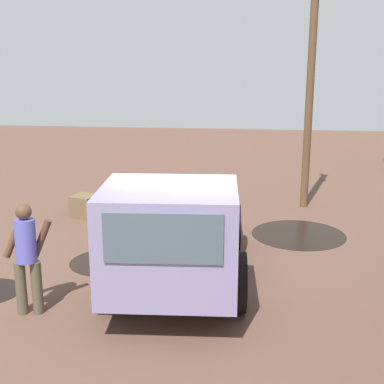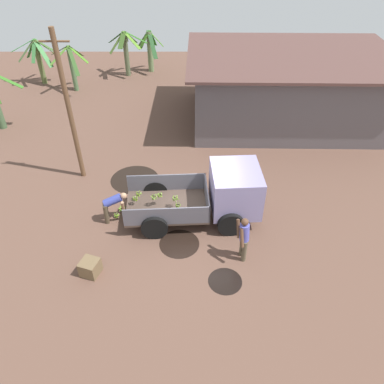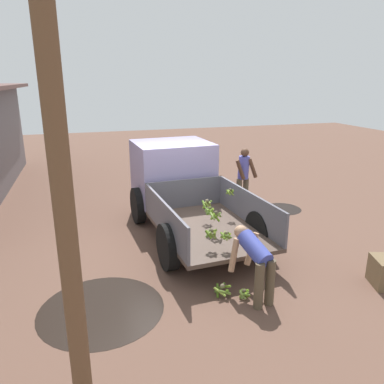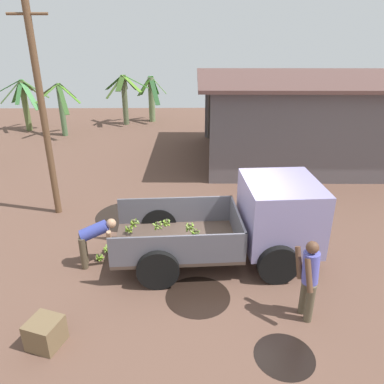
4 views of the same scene
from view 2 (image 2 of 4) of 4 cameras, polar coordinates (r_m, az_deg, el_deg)
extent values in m
plane|color=brown|center=(13.61, 1.11, -3.11)|extent=(36.00, 36.00, 0.00)
cylinder|color=black|center=(11.50, 5.06, -13.38)|extent=(1.02, 1.02, 0.01)
cylinder|color=black|center=(12.47, -1.95, -7.88)|extent=(1.33, 1.33, 0.01)
cylinder|color=black|center=(15.35, -8.72, 1.92)|extent=(1.95, 1.95, 0.01)
cube|color=#4B3B32|center=(13.12, -3.81, -2.24)|extent=(2.94, 2.06, 0.08)
cube|color=#5A5863|center=(13.61, -3.90, 1.49)|extent=(2.83, 0.21, 0.67)
cube|color=#5A5863|center=(12.18, -3.87, -3.72)|extent=(2.83, 0.21, 0.67)
cube|color=#5A5863|center=(12.93, 2.29, -0.75)|extent=(0.16, 1.90, 0.67)
cube|color=#8F85B6|center=(12.84, 6.59, 0.53)|extent=(1.73, 1.95, 1.48)
cube|color=#4C606B|center=(12.82, 10.32, 1.70)|extent=(0.11, 1.49, 0.65)
cylinder|color=black|center=(14.02, 4.81, 0.56)|extent=(0.90, 0.27, 0.89)
cylinder|color=black|center=(12.55, 5.91, -4.92)|extent=(0.90, 0.27, 0.89)
cylinder|color=black|center=(13.93, -5.57, 0.20)|extent=(0.90, 0.27, 0.89)
cylinder|color=black|center=(12.44, -5.75, -5.38)|extent=(0.90, 0.27, 0.89)
sphere|color=#494230|center=(12.84, -4.93, -0.25)|extent=(0.06, 0.06, 0.06)
cylinder|color=#83A043|center=(12.90, -4.77, -0.38)|extent=(0.12, 0.11, 0.14)
cylinder|color=olive|center=(12.91, -4.90, -0.32)|extent=(0.13, 0.04, 0.13)
cylinder|color=#789E45|center=(12.90, -5.04, -0.35)|extent=(0.12, 0.11, 0.14)
cylinder|color=#7BA437|center=(12.88, -5.10, -0.48)|extent=(0.04, 0.12, 0.15)
cylinder|color=#79A633|center=(12.84, -5.08, -0.55)|extent=(0.13, 0.12, 0.13)
cylinder|color=#88AB2F|center=(12.83, -4.88, -0.59)|extent=(0.14, 0.06, 0.13)
cylinder|color=olive|center=(12.84, -4.78, -0.56)|extent=(0.12, 0.11, 0.14)
cylinder|color=olive|center=(12.86, -4.65, -0.39)|extent=(0.05, 0.16, 0.11)
sphere|color=brown|center=(12.72, -2.59, -0.74)|extent=(0.08, 0.08, 0.08)
cylinder|color=olive|center=(12.72, -2.35, -1.11)|extent=(0.15, 0.16, 0.16)
cylinder|color=olive|center=(12.79, -2.37, -0.96)|extent=(0.11, 0.15, 0.19)
cylinder|color=#77A539|center=(12.81, -2.62, -0.80)|extent=(0.18, 0.07, 0.16)
cylinder|color=olive|center=(12.77, -2.85, -0.99)|extent=(0.06, 0.17, 0.17)
cylinder|color=olive|center=(12.72, -2.71, -1.16)|extent=(0.17, 0.11, 0.17)
sphere|color=brown|center=(13.19, -8.17, -0.04)|extent=(0.08, 0.08, 0.08)
cylinder|color=olive|center=(13.25, -7.92, -0.16)|extent=(0.13, 0.16, 0.15)
cylinder|color=#587B1C|center=(13.27, -8.22, -0.06)|extent=(0.18, 0.11, 0.14)
cylinder|color=olive|center=(13.24, -8.37, -0.29)|extent=(0.06, 0.16, 0.16)
cylinder|color=olive|center=(13.19, -8.24, -0.41)|extent=(0.17, 0.09, 0.16)
cylinder|color=olive|center=(13.18, -7.91, -0.30)|extent=(0.14, 0.17, 0.12)
sphere|color=#4B4431|center=(12.83, -5.80, -0.53)|extent=(0.08, 0.08, 0.08)
cylinder|color=olive|center=(12.89, -5.52, -0.69)|extent=(0.11, 0.17, 0.16)
cylinder|color=#85A745|center=(12.92, -5.80, -0.51)|extent=(0.19, 0.06, 0.13)
cylinder|color=#619020|center=(12.89, -5.99, -0.79)|extent=(0.06, 0.15, 0.18)
cylinder|color=olive|center=(12.81, -6.00, -0.88)|extent=(0.18, 0.14, 0.12)
cylinder|color=olive|center=(12.83, -5.64, -0.91)|extent=(0.15, 0.13, 0.16)
sphere|color=#463F2E|center=(12.17, -2.18, -1.83)|extent=(0.07, 0.07, 0.07)
cylinder|color=olive|center=(12.24, -2.26, -1.86)|extent=(0.14, 0.08, 0.12)
cylinder|color=olive|center=(12.21, -2.40, -2.04)|extent=(0.04, 0.13, 0.13)
cylinder|color=#5C841E|center=(12.16, -2.24, -2.17)|extent=(0.14, 0.07, 0.12)
cylinder|color=olive|center=(12.18, -1.97, -2.10)|extent=(0.10, 0.14, 0.12)
cylinder|color=olive|center=(12.22, -1.96, -1.90)|extent=(0.11, 0.14, 0.11)
sphere|color=brown|center=(13.04, -8.68, -0.83)|extent=(0.07, 0.07, 0.07)
cylinder|color=#5C7634|center=(13.06, -8.46, -1.07)|extent=(0.08, 0.14, 0.13)
cylinder|color=olive|center=(13.09, -8.43, -0.90)|extent=(0.11, 0.15, 0.11)
cylinder|color=#5C871D|center=(13.12, -8.65, -0.79)|extent=(0.16, 0.05, 0.10)
cylinder|color=#8BAA4A|center=(13.11, -8.80, -0.90)|extent=(0.13, 0.13, 0.13)
cylinder|color=#537923|center=(13.07, -8.94, -0.99)|extent=(0.06, 0.16, 0.10)
cylinder|color=olive|center=(13.06, -8.79, -1.14)|extent=(0.13, 0.10, 0.14)
cylinder|color=olive|center=(13.04, -8.63, -1.16)|extent=(0.14, 0.07, 0.14)
cube|color=#5C5559|center=(21.22, 26.88, 13.77)|extent=(0.22, 6.15, 3.13)
cube|color=#5C5559|center=(22.49, 13.07, 18.08)|extent=(9.19, 0.28, 3.13)
cube|color=#5C5559|center=(17.07, 16.35, 10.92)|extent=(9.19, 0.28, 3.13)
cube|color=brown|center=(19.18, 15.31, 19.44)|extent=(10.12, 7.14, 0.12)
cylinder|color=#3F3833|center=(21.86, 1.21, 18.42)|extent=(0.16, 0.16, 3.13)
cylinder|color=#3F3833|center=(16.66, 1.16, 11.80)|extent=(0.16, 0.16, 3.13)
cylinder|color=brown|center=(14.62, -18.17, 11.70)|extent=(0.18, 0.18, 5.79)
cylinder|color=brown|center=(13.78, -20.27, 20.75)|extent=(1.00, 0.07, 0.07)
cube|color=#356F21|center=(19.80, -26.77, 15.16)|extent=(1.53, 0.33, 0.91)
cylinder|color=#566242|center=(25.08, -9.97, 19.94)|extent=(0.30, 0.30, 2.64)
cube|color=#2F651F|center=(24.72, -8.58, 22.28)|extent=(1.36, 0.29, 0.73)
cube|color=#284D1F|center=(25.24, -9.38, 22.27)|extent=(0.75, 1.10, 0.96)
cube|color=#4E713A|center=(25.25, -10.16, 22.28)|extent=(0.36, 0.95, 0.88)
cube|color=#1D5316|center=(25.28, -11.43, 22.14)|extent=(1.27, 1.00, 0.90)
cube|color=#4B6628|center=(24.70, -11.37, 21.41)|extent=(1.05, 0.75, 1.19)
cube|color=#314D1D|center=(24.31, -10.63, 21.80)|extent=(0.45, 1.10, 0.73)
cube|color=#538525|center=(24.29, -9.14, 21.87)|extent=(1.15, 1.06, 0.79)
cylinder|color=#5B6C39|center=(25.22, -22.17, 17.84)|extent=(0.30, 0.30, 2.56)
cube|color=#3C5F2A|center=(24.86, -21.21, 19.93)|extent=(1.27, 0.51, 0.96)
cube|color=#528229|center=(25.16, -21.56, 19.91)|extent=(0.92, 0.89, 1.06)
cube|color=#34542A|center=(25.43, -22.23, 20.35)|extent=(0.27, 1.16, 0.72)
cube|color=#347735|center=(25.45, -23.33, 19.43)|extent=(1.01, 0.77, 1.27)
cube|color=#267925|center=(25.26, -24.38, 19.67)|extent=(1.54, 0.34, 0.75)
cube|color=#425C2F|center=(24.88, -23.92, 19.10)|extent=(1.09, 0.83, 1.11)
cube|color=#366E36|center=(24.63, -22.98, 19.14)|extent=(0.27, 0.86, 1.11)
cube|color=#478948|center=(24.60, -21.75, 19.03)|extent=(1.05, 0.86, 1.43)
cylinder|color=#677E50|center=(25.60, -6.39, 20.46)|extent=(0.35, 0.35, 2.49)
cube|color=#437920|center=(25.35, -5.48, 22.24)|extent=(0.88, 0.24, 0.99)
cube|color=#257E20|center=(25.72, -6.12, 22.29)|extent=(0.55, 0.85, 1.12)
cube|color=#498446|center=(25.81, -7.41, 22.15)|extent=(0.99, 0.94, 1.21)
cube|color=#325E18|center=(25.13, -7.25, 22.04)|extent=(0.70, 0.71, 0.94)
cube|color=#264F26|center=(24.96, -6.07, 21.41)|extent=(0.68, 1.07, 1.44)
cylinder|color=#4F6E45|center=(23.52, -17.72, 17.39)|extent=(0.26, 0.26, 2.52)
cube|color=#4B8622|center=(23.13, -16.95, 19.41)|extent=(0.96, 0.27, 0.97)
cube|color=#364D1C|center=(23.57, -17.35, 19.85)|extent=(0.68, 0.98, 0.83)
cube|color=#41562E|center=(23.75, -19.44, 19.72)|extent=(1.35, 0.96, 0.72)
cube|color=#51832C|center=(23.01, -19.57, 19.01)|extent=(1.05, 0.98, 0.81)
cube|color=#315322|center=(22.71, -17.66, 18.50)|extent=(0.80, 1.24, 1.29)
cylinder|color=brown|center=(11.81, 7.96, -8.92)|extent=(0.18, 0.18, 0.80)
cylinder|color=brown|center=(11.96, 7.65, -8.15)|extent=(0.18, 0.18, 0.80)
cylinder|color=#5859BC|center=(11.38, 8.01, -6.10)|extent=(0.38, 0.35, 0.64)
sphere|color=brown|center=(11.08, 8.07, -4.55)|extent=(0.23, 0.23, 0.23)
cylinder|color=brown|center=(11.21, 7.63, -6.92)|extent=(0.16, 0.35, 0.58)
cylinder|color=brown|center=(11.48, 7.09, -5.54)|extent=(0.16, 0.34, 0.58)
cylinder|color=brown|center=(13.44, -12.96, -2.75)|extent=(0.18, 0.18, 0.77)
cylinder|color=brown|center=(13.27, -12.94, -3.36)|extent=(0.18, 0.18, 0.77)
cylinder|color=#3C47A4|center=(13.02, -12.01, -1.28)|extent=(0.71, 0.41, 0.48)
sphere|color=tan|center=(12.92, -10.40, -0.58)|extent=(0.22, 0.22, 0.22)
cylinder|color=tan|center=(13.28, -10.71, -1.24)|extent=(0.14, 0.21, 0.58)
cylinder|color=tan|center=(12.98, -10.47, -2.26)|extent=(0.15, 0.28, 0.58)
sphere|color=#49422F|center=(13.61, -11.47, -3.31)|extent=(0.07, 0.07, 0.07)
cylinder|color=olive|center=(13.68, -11.55, -3.38)|extent=(0.12, 0.12, 0.13)
cylinder|color=#82AE40|center=(13.64, -11.71, -3.44)|extent=(0.06, 0.16, 0.09)
cylinder|color=#78A325|center=(13.63, -11.58, -3.59)|extent=(0.11, 0.11, 0.14)
cylinder|color=olive|center=(13.61, -11.46, -3.62)|extent=(0.13, 0.04, 0.14)
cylinder|color=#79AC28|center=(13.60, -11.27, -3.54)|extent=(0.11, 0.14, 0.11)
cylinder|color=#79AA26|center=(13.64, -11.26, -3.49)|extent=(0.05, 0.13, 0.14)
cylinder|color=olive|center=(13.66, -11.28, -3.41)|extent=(0.11, 0.12, 0.13)
cylinder|color=olive|center=(13.68, -11.40, -3.35)|extent=(0.13, 0.04, 0.13)
sphere|color=brown|center=(13.78, -10.55, -2.33)|extent=(0.08, 0.08, 0.08)
cylinder|color=#4E741C|center=(13.88, -10.38, -2.38)|extent=(0.20, 0.10, 0.18)
cylinder|color=#90B13D|center=(13.87, -10.75, -2.30)|extent=(0.20, 0.19, 0.13)
cylinder|color=olive|center=(13.83, -10.91, -2.51)|extent=(0.04, 0.23, 0.14)
cylinder|color=olive|center=(13.77, -10.75, -2.75)|extent=(0.21, 0.14, 0.16)
cylinder|color=olive|center=(13.75, -10.32, -2.70)|extent=(0.20, 0.18, 0.14)
cylinder|color=olive|center=(13.82, -10.17, -2.52)|extent=(0.07, 0.22, 0.16)
cube|color=brown|center=(11.87, -15.26, -11.03)|extent=(0.67, 0.67, 0.50)
camera|label=1|loc=(14.93, 34.88, 10.70)|focal=50.00mm
camera|label=3|loc=(15.52, -29.96, 12.35)|focal=35.00mm
camera|label=4|loc=(4.73, -7.87, -19.23)|focal=35.00mm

